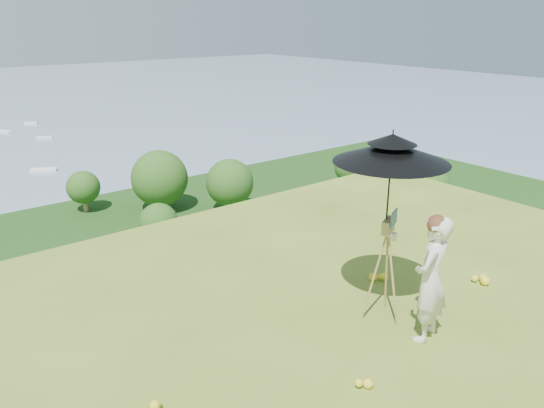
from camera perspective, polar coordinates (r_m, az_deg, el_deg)
painter at (r=6.29m, az=16.72°, el=-7.75°), size 0.64×0.52×1.51m
field_easel at (r=6.59m, az=12.08°, el=-6.46°), size 0.72×0.72×1.43m
sun_umbrella at (r=6.22m, az=12.51°, el=2.42°), size 1.57×1.57×1.19m
painter_cap at (r=6.01m, az=17.38°, el=-1.65°), size 0.27×0.30×0.10m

